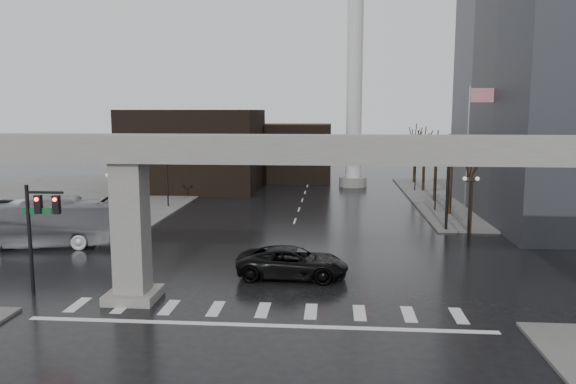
# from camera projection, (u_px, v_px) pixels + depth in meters

# --- Properties ---
(ground) EXTENTS (160.00, 160.00, 0.00)m
(ground) POSITION_uv_depth(u_px,v_px,m) (265.00, 303.00, 29.05)
(ground) COLOR black
(ground) RESTS_ON ground
(sidewalk_ne) EXTENTS (28.00, 36.00, 0.15)m
(sidewalk_ne) POSITION_uv_depth(u_px,v_px,m) (536.00, 200.00, 62.45)
(sidewalk_ne) COLOR slate
(sidewalk_ne) RESTS_ON ground
(sidewalk_nw) EXTENTS (28.00, 36.00, 0.15)m
(sidewalk_nw) POSITION_uv_depth(u_px,v_px,m) (85.00, 194.00, 66.64)
(sidewalk_nw) COLOR slate
(sidewalk_nw) RESTS_ON ground
(elevated_guideway) EXTENTS (48.00, 2.60, 8.70)m
(elevated_guideway) POSITION_uv_depth(u_px,v_px,m) (290.00, 172.00, 27.96)
(elevated_guideway) COLOR gray
(elevated_guideway) RESTS_ON ground
(building_far_left) EXTENTS (16.00, 14.00, 10.00)m
(building_far_left) POSITION_uv_depth(u_px,v_px,m) (196.00, 150.00, 70.88)
(building_far_left) COLOR black
(building_far_left) RESTS_ON ground
(building_far_mid) EXTENTS (10.00, 10.00, 8.00)m
(building_far_mid) POSITION_uv_depth(u_px,v_px,m) (295.00, 152.00, 79.92)
(building_far_mid) COLOR black
(building_far_mid) RESTS_ON ground
(smokestack) EXTENTS (3.60, 3.60, 30.00)m
(smokestack) POSITION_uv_depth(u_px,v_px,m) (355.00, 84.00, 72.02)
(smokestack) COLOR silver
(smokestack) RESTS_ON ground
(signal_mast_arm) EXTENTS (12.12, 0.43, 8.00)m
(signal_mast_arm) POSITION_uv_depth(u_px,v_px,m) (401.00, 161.00, 46.03)
(signal_mast_arm) COLOR black
(signal_mast_arm) RESTS_ON ground
(signal_left_pole) EXTENTS (2.30, 0.30, 6.00)m
(signal_left_pole) POSITION_uv_depth(u_px,v_px,m) (39.00, 221.00, 29.94)
(signal_left_pole) COLOR black
(signal_left_pole) RESTS_ON ground
(flagpole_assembly) EXTENTS (2.06, 0.12, 12.00)m
(flagpole_assembly) POSITION_uv_depth(u_px,v_px,m) (471.00, 138.00, 48.43)
(flagpole_assembly) COLOR silver
(flagpole_assembly) RESTS_ON ground
(lamp_right_0) EXTENTS (1.22, 0.32, 5.11)m
(lamp_right_0) POSITION_uv_depth(u_px,v_px,m) (470.00, 199.00, 41.27)
(lamp_right_0) COLOR black
(lamp_right_0) RESTS_ON ground
(lamp_right_1) EXTENTS (1.22, 0.32, 5.11)m
(lamp_right_1) POSITION_uv_depth(u_px,v_px,m) (436.00, 177.00, 55.08)
(lamp_right_1) COLOR black
(lamp_right_1) RESTS_ON ground
(lamp_right_2) EXTENTS (1.22, 0.32, 5.11)m
(lamp_right_2) POSITION_uv_depth(u_px,v_px,m) (416.00, 163.00, 68.89)
(lamp_right_2) COLOR black
(lamp_right_2) RESTS_ON ground
(lamp_left_0) EXTENTS (1.22, 0.32, 5.11)m
(lamp_left_0) POSITION_uv_depth(u_px,v_px,m) (114.00, 194.00, 43.44)
(lamp_left_0) COLOR black
(lamp_left_0) RESTS_ON ground
(lamp_left_1) EXTENTS (1.22, 0.32, 5.11)m
(lamp_left_1) POSITION_uv_depth(u_px,v_px,m) (167.00, 174.00, 57.25)
(lamp_left_1) COLOR black
(lamp_left_1) RESTS_ON ground
(lamp_left_2) EXTENTS (1.22, 0.32, 5.11)m
(lamp_left_2) POSITION_uv_depth(u_px,v_px,m) (200.00, 162.00, 71.06)
(lamp_left_2) COLOR black
(lamp_left_2) RESTS_ON ground
(tree_right_0) EXTENTS (1.09, 1.58, 7.50)m
(tree_right_0) POSITION_uv_depth(u_px,v_px,m) (471.00, 200.00, 45.25)
(tree_right_0) COLOR black
(tree_right_0) RESTS_ON ground
(tree_right_1) EXTENTS (1.09, 1.61, 7.67)m
(tree_right_1) POSITION_uv_depth(u_px,v_px,m) (451.00, 186.00, 53.13)
(tree_right_1) COLOR black
(tree_right_1) RESTS_ON ground
(tree_right_2) EXTENTS (1.10, 1.63, 7.85)m
(tree_right_2) POSITION_uv_depth(u_px,v_px,m) (436.00, 175.00, 61.01)
(tree_right_2) COLOR black
(tree_right_2) RESTS_ON ground
(tree_right_3) EXTENTS (1.11, 1.66, 8.02)m
(tree_right_3) POSITION_uv_depth(u_px,v_px,m) (424.00, 167.00, 68.89)
(tree_right_3) COLOR black
(tree_right_3) RESTS_ON ground
(tree_right_4) EXTENTS (1.12, 1.69, 8.19)m
(tree_right_4) POSITION_uv_depth(u_px,v_px,m) (415.00, 161.00, 76.77)
(tree_right_4) COLOR black
(tree_right_4) RESTS_ON ground
(pickup_truck) EXTENTS (6.71, 3.26, 1.84)m
(pickup_truck) POSITION_uv_depth(u_px,v_px,m) (293.00, 262.00, 33.43)
(pickup_truck) COLOR black
(pickup_truck) RESTS_ON ground
(city_bus) EXTENTS (13.19, 5.19, 3.58)m
(city_bus) POSITION_uv_depth(u_px,v_px,m) (35.00, 223.00, 40.92)
(city_bus) COLOR #B3B3B8
(city_bus) RESTS_ON ground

